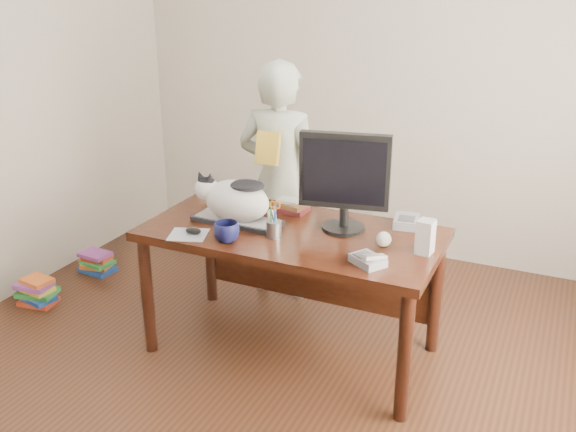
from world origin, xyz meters
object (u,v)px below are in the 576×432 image
Objects in this scene: monitor at (344,177)px; book_pile_a at (37,292)px; keyboard at (237,220)px; coffee_mug at (226,232)px; person at (280,182)px; pen_cup at (274,227)px; book_stack at (291,206)px; baseball at (384,239)px; book_pile_b at (97,262)px; phone at (368,260)px; speaker at (425,237)px; cat at (234,199)px; mouse at (193,231)px; desk at (298,250)px; calculator at (407,221)px.

monitor reaches higher than book_pile_a.
coffee_mug is at bearing -71.27° from keyboard.
person reaches higher than keyboard.
pen_cup is 0.39m from book_stack.
baseball is (0.26, -0.11, -0.27)m from monitor.
keyboard is at bearing -178.40° from baseball.
book_stack reaches higher than book_pile_b.
monitor is 4.04× the size of coffee_mug.
baseball is at bearing 122.14° from phone.
person is 1.76m from book_pile_a.
speaker reaches higher than coffee_mug.
book_pile_a is (-1.51, 0.08, -0.72)m from coffee_mug.
book_pile_b is (-2.23, 0.59, -0.70)m from phone.
cat is 2.49× the size of phone.
monitor reaches higher than speaker.
monitor is 0.85m from mouse.
pen_cup is 2.58× the size of baseball.
baseball is (0.51, -0.08, 0.19)m from desk.
monitor is at bearing 137.84° from person.
book_pile_b is (-1.67, 0.47, -0.73)m from pen_cup.
cat is 2.82× the size of speaker.
phone is 1.01× the size of calculator.
keyboard is at bearing -161.88° from desk.
keyboard is 1.98× the size of book_pile_b.
person is (-0.89, 0.89, 0.01)m from phone.
coffee_mug is 1.70× the size of baseball.
coffee_mug is at bearing -21.91° from mouse.
monitor reaches higher than baseball.
speaker is at bearing 1.41° from baseball.
book_pile_a is at bearing -157.39° from book_stack.
speaker is at bearing 147.92° from person.
phone is at bearing -90.88° from baseball.
calculator is at bearing 159.02° from person.
mouse is at bearing -158.23° from calculator.
monitor is (0.59, 0.14, 0.16)m from cat.
monitor is at bearing 159.31° from phone.
monitor is at bearing 172.82° from speaker.
keyboard is at bearing -161.48° from phone.
book_stack is at bearing 57.79° from keyboard.
book_stack is 0.68m from calculator.
monitor is 0.53m from speaker.
book_stack is at bearing 55.85° from cat.
book_stack is at bearing 157.49° from baseball.
book_pile_a is (-1.43, -0.17, -0.68)m from keyboard.
book_pile_b is at bearing 162.28° from monitor.
speaker reaches higher than desk.
person is at bearing 113.16° from pen_cup.
speaker is 0.89× the size of calculator.
coffee_mug reaches higher than book_pile_b.
monitor is 2.00× the size of book_pile_a.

